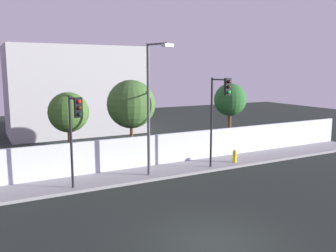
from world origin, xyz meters
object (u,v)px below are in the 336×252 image
(fire_hydrant, at_px, (235,156))
(roadside_tree_midright, at_px, (131,104))
(traffic_light_center, at_px, (220,104))
(roadside_tree_rightmost, at_px, (230,100))
(roadside_tree_midleft, at_px, (68,113))
(traffic_light_right, at_px, (75,123))
(street_lamp_curbside, at_px, (151,100))

(fire_hydrant, bearing_deg, roadside_tree_midright, 150.38)
(traffic_light_center, bearing_deg, roadside_tree_rightmost, 46.26)
(roadside_tree_midleft, distance_m, roadside_tree_rightmost, 11.21)
(traffic_light_center, xyz_separation_m, traffic_light_right, (-7.94, 0.16, -0.54))
(traffic_light_center, xyz_separation_m, street_lamp_curbside, (-3.84, 0.74, 0.29))
(traffic_light_right, bearing_deg, roadside_tree_midright, 41.65)
(fire_hydrant, bearing_deg, street_lamp_curbside, -178.28)
(street_lamp_curbside, bearing_deg, roadside_tree_midleft, 136.95)
(traffic_light_center, bearing_deg, roadside_tree_midright, 131.82)
(street_lamp_curbside, height_order, roadside_tree_midright, street_lamp_curbside)
(traffic_light_right, relative_size, roadside_tree_rightmost, 0.91)
(street_lamp_curbside, bearing_deg, traffic_light_right, -172.07)
(fire_hydrant, xyz_separation_m, roadside_tree_midleft, (-9.23, 3.12, 2.84))
(traffic_light_center, relative_size, fire_hydrant, 6.74)
(fire_hydrant, distance_m, roadside_tree_midleft, 10.15)
(traffic_light_right, distance_m, roadside_tree_midright, 5.81)
(street_lamp_curbside, distance_m, roadside_tree_midright, 3.33)
(traffic_light_right, height_order, roadside_tree_midleft, traffic_light_right)
(traffic_light_right, relative_size, roadside_tree_midright, 0.85)
(street_lamp_curbside, bearing_deg, traffic_light_center, -10.86)
(roadside_tree_midright, distance_m, roadside_tree_rightmost, 7.45)
(roadside_tree_rightmost, bearing_deg, fire_hydrant, -122.29)
(roadside_tree_midleft, height_order, roadside_tree_midright, roadside_tree_midright)
(roadside_tree_midright, bearing_deg, roadside_tree_rightmost, 0.00)
(street_lamp_curbside, xyz_separation_m, roadside_tree_midleft, (-3.52, 3.29, -0.80))
(street_lamp_curbside, height_order, roadside_tree_rightmost, street_lamp_curbside)
(roadside_tree_midleft, xyz_separation_m, roadside_tree_midright, (3.76, 0.00, 0.29))
(traffic_light_right, bearing_deg, traffic_light_center, -1.19)
(street_lamp_curbside, relative_size, roadside_tree_midleft, 1.53)
(roadside_tree_rightmost, bearing_deg, roadside_tree_midright, -180.00)
(street_lamp_curbside, bearing_deg, roadside_tree_midright, 85.87)
(fire_hydrant, height_order, roadside_tree_midright, roadside_tree_midright)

